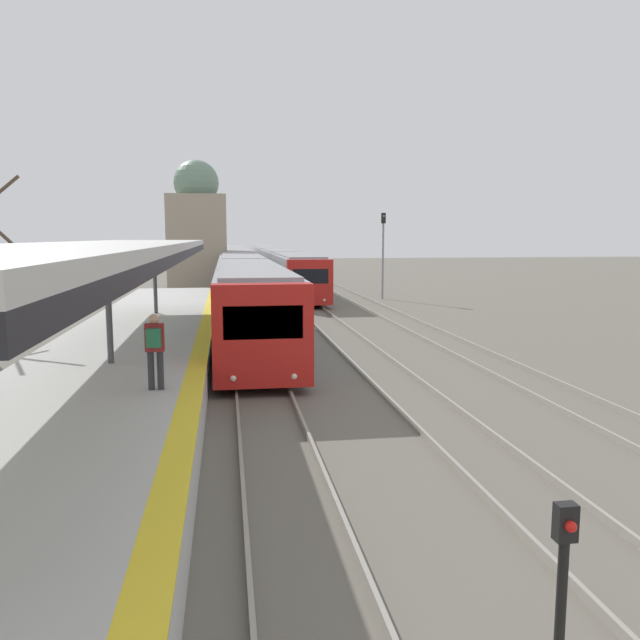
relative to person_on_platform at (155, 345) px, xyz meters
The scene contains 7 objects.
platform_canopy 4.05m from the person_on_platform, 114.55° to the left, with size 4.00×27.22×3.15m.
person_on_platform is the anchor object (origin of this frame).
train_near 33.28m from the person_on_platform, 85.72° to the left, with size 2.68×61.44×3.13m.
train_far 51.15m from the person_on_platform, 82.86° to the left, with size 2.67×57.61×3.04m.
signal_post_near 9.73m from the person_on_platform, 61.46° to the right, with size 0.20×0.21×1.79m.
signal_mast_far 30.43m from the person_on_platform, 66.48° to the left, with size 0.28×0.29×5.82m.
distant_domed_building 36.04m from the person_on_platform, 90.94° to the left, with size 4.45×4.45×10.04m.
Camera 1 is at (-0.92, -1.17, 4.24)m, focal length 35.00 mm.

